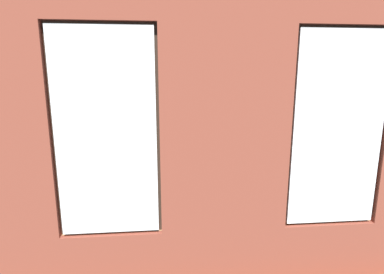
{
  "coord_description": "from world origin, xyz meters",
  "views": [
    {
      "loc": [
        0.61,
        5.77,
        2.22
      ],
      "look_at": [
        0.1,
        0.4,
        1.11
      ],
      "focal_mm": 28.0,
      "sensor_mm": 36.0,
      "label": 1
    }
  ],
  "objects_px": {
    "couch_by_window": "(188,225)",
    "cup_ceramic": "(160,166)",
    "table_plant_small": "(178,161)",
    "media_console": "(52,180)",
    "couch_left": "(307,166)",
    "potted_plant_corner_near_left": "(276,131)",
    "tv_flatscreen": "(48,144)",
    "potted_plant_foreground_right": "(95,139)",
    "coffee_table": "(178,168)",
    "potted_plant_mid_room_small": "(215,158)",
    "potted_plant_by_left_couch": "(266,150)",
    "remote_black": "(183,167)",
    "papasan_chair": "(186,143)"
  },
  "relations": [
    {
      "from": "remote_black",
      "to": "media_console",
      "type": "xyz_separation_m",
      "value": [
        2.49,
        0.16,
        -0.12
      ]
    },
    {
      "from": "couch_by_window",
      "to": "remote_black",
      "type": "xyz_separation_m",
      "value": [
        -0.09,
        -2.19,
        0.09
      ]
    },
    {
      "from": "potted_plant_by_left_couch",
      "to": "couch_by_window",
      "type": "bearing_deg",
      "value": 57.93
    },
    {
      "from": "media_console",
      "to": "potted_plant_mid_room_small",
      "type": "distance_m",
      "value": 3.36
    },
    {
      "from": "potted_plant_foreground_right",
      "to": "potted_plant_mid_room_small",
      "type": "xyz_separation_m",
      "value": [
        -2.95,
        1.56,
        -0.15
      ]
    },
    {
      "from": "couch_by_window",
      "to": "media_console",
      "type": "bearing_deg",
      "value": -40.14
    },
    {
      "from": "potted_plant_corner_near_left",
      "to": "tv_flatscreen",
      "type": "bearing_deg",
      "value": 25.0
    },
    {
      "from": "coffee_table",
      "to": "remote_black",
      "type": "xyz_separation_m",
      "value": [
        -0.09,
        0.13,
        0.06
      ]
    },
    {
      "from": "couch_left",
      "to": "couch_by_window",
      "type": "bearing_deg",
      "value": -47.69
    },
    {
      "from": "potted_plant_by_left_couch",
      "to": "couch_left",
      "type": "bearing_deg",
      "value": 105.78
    },
    {
      "from": "couch_by_window",
      "to": "cup_ceramic",
      "type": "height_order",
      "value": "couch_by_window"
    },
    {
      "from": "cup_ceramic",
      "to": "tv_flatscreen",
      "type": "height_order",
      "value": "tv_flatscreen"
    },
    {
      "from": "couch_by_window",
      "to": "coffee_table",
      "type": "bearing_deg",
      "value": -89.89
    },
    {
      "from": "coffee_table",
      "to": "potted_plant_foreground_right",
      "type": "height_order",
      "value": "potted_plant_foreground_right"
    },
    {
      "from": "potted_plant_mid_room_small",
      "to": "potted_plant_corner_near_left",
      "type": "bearing_deg",
      "value": -141.64
    },
    {
      "from": "potted_plant_foreground_right",
      "to": "coffee_table",
      "type": "bearing_deg",
      "value": 134.73
    },
    {
      "from": "couch_left",
      "to": "potted_plant_foreground_right",
      "type": "height_order",
      "value": "potted_plant_foreground_right"
    },
    {
      "from": "cup_ceramic",
      "to": "tv_flatscreen",
      "type": "distance_m",
      "value": 2.11
    },
    {
      "from": "table_plant_small",
      "to": "media_console",
      "type": "relative_size",
      "value": 0.19
    },
    {
      "from": "remote_black",
      "to": "media_console",
      "type": "distance_m",
      "value": 2.5
    },
    {
      "from": "table_plant_small",
      "to": "tv_flatscreen",
      "type": "xyz_separation_m",
      "value": [
        2.4,
        0.29,
        0.47
      ]
    },
    {
      "from": "potted_plant_corner_near_left",
      "to": "remote_black",
      "type": "bearing_deg",
      "value": 39.6
    },
    {
      "from": "remote_black",
      "to": "table_plant_small",
      "type": "bearing_deg",
      "value": -3.38
    },
    {
      "from": "potted_plant_by_left_couch",
      "to": "potted_plant_mid_room_small",
      "type": "distance_m",
      "value": 1.68
    },
    {
      "from": "couch_left",
      "to": "potted_plant_mid_room_small",
      "type": "xyz_separation_m",
      "value": [
        1.87,
        -0.61,
        0.07
      ]
    },
    {
      "from": "couch_by_window",
      "to": "remote_black",
      "type": "bearing_deg",
      "value": -92.27
    },
    {
      "from": "potted_plant_corner_near_left",
      "to": "potted_plant_by_left_couch",
      "type": "bearing_deg",
      "value": 55.38
    },
    {
      "from": "cup_ceramic",
      "to": "media_console",
      "type": "distance_m",
      "value": 2.05
    },
    {
      "from": "cup_ceramic",
      "to": "remote_black",
      "type": "bearing_deg",
      "value": 180.0
    },
    {
      "from": "papasan_chair",
      "to": "potted_plant_corner_near_left",
      "type": "bearing_deg",
      "value": -175.92
    },
    {
      "from": "cup_ceramic",
      "to": "potted_plant_mid_room_small",
      "type": "bearing_deg",
      "value": -150.12
    },
    {
      "from": "coffee_table",
      "to": "tv_flatscreen",
      "type": "distance_m",
      "value": 2.5
    },
    {
      "from": "coffee_table",
      "to": "cup_ceramic",
      "type": "bearing_deg",
      "value": 19.61
    },
    {
      "from": "table_plant_small",
      "to": "coffee_table",
      "type": "bearing_deg",
      "value": 0.0
    },
    {
      "from": "couch_left",
      "to": "table_plant_small",
      "type": "distance_m",
      "value": 2.73
    },
    {
      "from": "couch_left",
      "to": "coffee_table",
      "type": "distance_m",
      "value": 2.72
    },
    {
      "from": "couch_by_window",
      "to": "potted_plant_foreground_right",
      "type": "height_order",
      "value": "potted_plant_foreground_right"
    },
    {
      "from": "potted_plant_foreground_right",
      "to": "media_console",
      "type": "bearing_deg",
      "value": 83.02
    },
    {
      "from": "tv_flatscreen",
      "to": "media_console",
      "type": "bearing_deg",
      "value": 90.0
    },
    {
      "from": "potted_plant_foreground_right",
      "to": "papasan_chair",
      "type": "bearing_deg",
      "value": 176.64
    },
    {
      "from": "coffee_table",
      "to": "potted_plant_by_left_couch",
      "type": "bearing_deg",
      "value": -149.42
    },
    {
      "from": "cup_ceramic",
      "to": "potted_plant_by_left_couch",
      "type": "bearing_deg",
      "value": -150.79
    },
    {
      "from": "potted_plant_corner_near_left",
      "to": "potted_plant_foreground_right",
      "type": "height_order",
      "value": "potted_plant_foreground_right"
    },
    {
      "from": "potted_plant_mid_room_small",
      "to": "couch_by_window",
      "type": "bearing_deg",
      "value": 73.75
    },
    {
      "from": "potted_plant_corner_near_left",
      "to": "coffee_table",
      "type": "bearing_deg",
      "value": 37.07
    },
    {
      "from": "cup_ceramic",
      "to": "potted_plant_foreground_right",
      "type": "distance_m",
      "value": 2.85
    },
    {
      "from": "potted_plant_mid_room_small",
      "to": "papasan_chair",
      "type": "bearing_deg",
      "value": -68.9
    },
    {
      "from": "remote_black",
      "to": "coffee_table",
      "type": "bearing_deg",
      "value": -3.38
    },
    {
      "from": "media_console",
      "to": "tv_flatscreen",
      "type": "distance_m",
      "value": 0.69
    },
    {
      "from": "tv_flatscreen",
      "to": "potted_plant_by_left_couch",
      "type": "relative_size",
      "value": 2.35
    }
  ]
}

